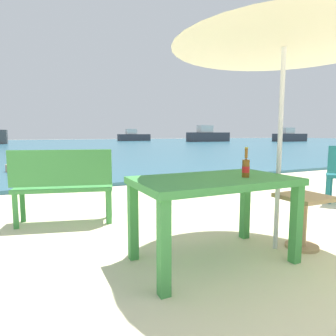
{
  "coord_description": "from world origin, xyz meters",
  "views": [
    {
      "loc": [
        -2.45,
        -1.15,
        1.14
      ],
      "look_at": [
        -0.51,
        3.0,
        0.6
      ],
      "focal_mm": 31.08,
      "sensor_mm": 36.0,
      "label": 1
    }
  ],
  "objects_px": {
    "picnic_table_green": "(214,190)",
    "beer_bottle_amber": "(246,167)",
    "side_table_wood": "(304,214)",
    "boat_tanker": "(289,136)",
    "bench_green_right": "(63,182)",
    "swimmer_person": "(12,166)",
    "boat_sailboat": "(208,136)",
    "boat_ferry": "(134,137)",
    "patio_umbrella": "(285,27)"
  },
  "relations": [
    {
      "from": "picnic_table_green",
      "to": "beer_bottle_amber",
      "type": "distance_m",
      "value": 0.35
    },
    {
      "from": "picnic_table_green",
      "to": "side_table_wood",
      "type": "distance_m",
      "value": 1.03
    },
    {
      "from": "picnic_table_green",
      "to": "boat_tanker",
      "type": "xyz_separation_m",
      "value": [
        30.64,
        27.06,
        0.1
      ]
    },
    {
      "from": "bench_green_right",
      "to": "beer_bottle_amber",
      "type": "bearing_deg",
      "value": -52.6
    },
    {
      "from": "beer_bottle_amber",
      "to": "swimmer_person",
      "type": "bearing_deg",
      "value": 107.22
    },
    {
      "from": "picnic_table_green",
      "to": "boat_tanker",
      "type": "height_order",
      "value": "boat_tanker"
    },
    {
      "from": "beer_bottle_amber",
      "to": "boat_sailboat",
      "type": "height_order",
      "value": "boat_sailboat"
    },
    {
      "from": "boat_ferry",
      "to": "boat_tanker",
      "type": "bearing_deg",
      "value": -34.11
    },
    {
      "from": "beer_bottle_amber",
      "to": "swimmer_person",
      "type": "height_order",
      "value": "beer_bottle_amber"
    },
    {
      "from": "picnic_table_green",
      "to": "patio_umbrella",
      "type": "relative_size",
      "value": 0.61
    },
    {
      "from": "bench_green_right",
      "to": "swimmer_person",
      "type": "relative_size",
      "value": 3.05
    },
    {
      "from": "beer_bottle_amber",
      "to": "boat_tanker",
      "type": "distance_m",
      "value": 40.75
    },
    {
      "from": "swimmer_person",
      "to": "boat_tanker",
      "type": "bearing_deg",
      "value": 31.48
    },
    {
      "from": "bench_green_right",
      "to": "swimmer_person",
      "type": "height_order",
      "value": "bench_green_right"
    },
    {
      "from": "patio_umbrella",
      "to": "bench_green_right",
      "type": "relative_size",
      "value": 1.84
    },
    {
      "from": "beer_bottle_amber",
      "to": "bench_green_right",
      "type": "xyz_separation_m",
      "value": [
        -1.37,
        1.79,
        -0.31
      ]
    },
    {
      "from": "side_table_wood",
      "to": "boat_ferry",
      "type": "xyz_separation_m",
      "value": [
        11.4,
        39.57,
        0.35
      ]
    },
    {
      "from": "side_table_wood",
      "to": "boat_tanker",
      "type": "xyz_separation_m",
      "value": [
        29.66,
        27.2,
        0.4
      ]
    },
    {
      "from": "boat_sailboat",
      "to": "boat_tanker",
      "type": "bearing_deg",
      "value": -21.86
    },
    {
      "from": "side_table_wood",
      "to": "bench_green_right",
      "type": "relative_size",
      "value": 0.43
    },
    {
      "from": "boat_tanker",
      "to": "boat_sailboat",
      "type": "xyz_separation_m",
      "value": [
        -10.51,
        4.22,
        0.11
      ]
    },
    {
      "from": "bench_green_right",
      "to": "boat_ferry",
      "type": "relative_size",
      "value": 0.26
    },
    {
      "from": "side_table_wood",
      "to": "swimmer_person",
      "type": "height_order",
      "value": "side_table_wood"
    },
    {
      "from": "beer_bottle_amber",
      "to": "boat_sailboat",
      "type": "relative_size",
      "value": 0.04
    },
    {
      "from": "bench_green_right",
      "to": "boat_sailboat",
      "type": "height_order",
      "value": "boat_sailboat"
    },
    {
      "from": "beer_bottle_amber",
      "to": "boat_tanker",
      "type": "bearing_deg",
      "value": 41.8
    },
    {
      "from": "picnic_table_green",
      "to": "boat_sailboat",
      "type": "distance_m",
      "value": 37.2
    },
    {
      "from": "picnic_table_green",
      "to": "side_table_wood",
      "type": "height_order",
      "value": "picnic_table_green"
    },
    {
      "from": "picnic_table_green",
      "to": "boat_ferry",
      "type": "bearing_deg",
      "value": 72.58
    },
    {
      "from": "beer_bottle_amber",
      "to": "swimmer_person",
      "type": "xyz_separation_m",
      "value": [
        -2.23,
        7.2,
        -0.61
      ]
    },
    {
      "from": "bench_green_right",
      "to": "boat_ferry",
      "type": "xyz_separation_m",
      "value": [
        13.48,
        37.75,
        0.16
      ]
    },
    {
      "from": "swimmer_person",
      "to": "patio_umbrella",
      "type": "bearing_deg",
      "value": -69.29
    },
    {
      "from": "picnic_table_green",
      "to": "side_table_wood",
      "type": "bearing_deg",
      "value": -7.87
    },
    {
      "from": "beer_bottle_amber",
      "to": "patio_umbrella",
      "type": "distance_m",
      "value": 1.35
    },
    {
      "from": "swimmer_person",
      "to": "boat_ferry",
      "type": "xyz_separation_m",
      "value": [
        14.35,
        32.34,
        0.46
      ]
    },
    {
      "from": "swimmer_person",
      "to": "boat_sailboat",
      "type": "distance_m",
      "value": 32.76
    },
    {
      "from": "beer_bottle_amber",
      "to": "swimmer_person",
      "type": "distance_m",
      "value": 7.56
    },
    {
      "from": "beer_bottle_amber",
      "to": "bench_green_right",
      "type": "height_order",
      "value": "beer_bottle_amber"
    },
    {
      "from": "patio_umbrella",
      "to": "boat_ferry",
      "type": "bearing_deg",
      "value": 73.55
    },
    {
      "from": "picnic_table_green",
      "to": "boat_ferry",
      "type": "xyz_separation_m",
      "value": [
        12.38,
        39.43,
        0.05
      ]
    },
    {
      "from": "bench_green_right",
      "to": "boat_tanker",
      "type": "height_order",
      "value": "boat_tanker"
    },
    {
      "from": "side_table_wood",
      "to": "swimmer_person",
      "type": "distance_m",
      "value": 7.81
    },
    {
      "from": "side_table_wood",
      "to": "bench_green_right",
      "type": "xyz_separation_m",
      "value": [
        -2.08,
        1.82,
        0.19
      ]
    },
    {
      "from": "boat_sailboat",
      "to": "beer_bottle_amber",
      "type": "bearing_deg",
      "value": -122.34
    },
    {
      "from": "beer_bottle_amber",
      "to": "boat_ferry",
      "type": "distance_m",
      "value": 41.35
    },
    {
      "from": "boat_tanker",
      "to": "beer_bottle_amber",
      "type": "bearing_deg",
      "value": -138.2
    },
    {
      "from": "picnic_table_green",
      "to": "patio_umbrella",
      "type": "xyz_separation_m",
      "value": [
        0.73,
        -0.03,
        1.47
      ]
    },
    {
      "from": "swimmer_person",
      "to": "bench_green_right",
      "type": "bearing_deg",
      "value": -80.92
    },
    {
      "from": "bench_green_right",
      "to": "swimmer_person",
      "type": "xyz_separation_m",
      "value": [
        -0.86,
        5.41,
        -0.3
      ]
    },
    {
      "from": "side_table_wood",
      "to": "swimmer_person",
      "type": "relative_size",
      "value": 1.32
    }
  ]
}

